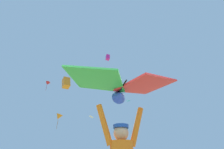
{
  "coord_description": "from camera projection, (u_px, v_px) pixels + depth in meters",
  "views": [
    {
      "loc": [
        -0.22,
        -2.38,
        1.05
      ],
      "look_at": [
        0.18,
        1.37,
        3.31
      ],
      "focal_mm": 24.77,
      "sensor_mm": 36.0,
      "label": 1
    }
  ],
  "objects": [
    {
      "name": "distant_kite_purple_mid_left",
      "position": [
        113.0,
        80.0,
        38.5
      ],
      "size": [
        0.96,
        0.98,
        1.06
      ],
      "color": "purple"
    },
    {
      "name": "distant_kite_orange_low_right",
      "position": [
        66.0,
        83.0,
        16.95
      ],
      "size": [
        1.14,
        1.14,
        1.33
      ],
      "color": "orange"
    },
    {
      "name": "distant_kite_orange_mid_right",
      "position": [
        59.0,
        117.0,
        28.35
      ],
      "size": [
        1.61,
        1.43,
        2.75
      ],
      "color": "orange"
    },
    {
      "name": "distant_kite_white_overhead_distant",
      "position": [
        91.0,
        117.0,
        31.13
      ],
      "size": [
        1.02,
        1.09,
        0.52
      ],
      "color": "white"
    },
    {
      "name": "held_stunt_kite",
      "position": [
        121.0,
        85.0,
        2.68
      ],
      "size": [
        2.01,
        1.17,
        0.42
      ],
      "color": "black"
    },
    {
      "name": "distant_kite_teal_low_left",
      "position": [
        128.0,
        101.0,
        34.57
      ],
      "size": [
        0.93,
        0.91,
        0.31
      ],
      "color": "#19B2AD"
    },
    {
      "name": "distant_kite_magenta_high_left",
      "position": [
        108.0,
        57.0,
        24.16
      ],
      "size": [
        0.65,
        0.68,
        0.89
      ],
      "color": "#DB2393"
    },
    {
      "name": "distant_kite_red_high_right",
      "position": [
        47.0,
        83.0,
        28.57
      ],
      "size": [
        1.13,
        1.17,
        1.79
      ],
      "color": "red"
    }
  ]
}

